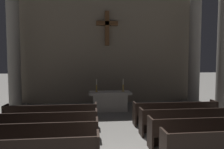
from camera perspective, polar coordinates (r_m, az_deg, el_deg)
pew_left_row_2 at (r=5.93m, az=-21.89°, el=-17.08°), size 3.46×0.50×0.95m
pew_left_row_3 at (r=6.91m, az=-19.35°, el=-14.01°), size 3.46×0.50×0.95m
pew_left_row_4 at (r=7.91m, az=-17.50°, el=-11.70°), size 3.46×0.50×0.95m
pew_right_row_2 at (r=6.63m, az=26.08°, el=-14.94°), size 3.46×0.50×0.95m
pew_right_row_3 at (r=7.52m, az=21.67°, el=-12.60°), size 3.46×0.50×0.95m
pew_right_row_4 at (r=8.45m, az=18.27°, el=-10.72°), size 3.46×0.50×0.95m
column_left_third at (r=11.69m, az=-27.24°, el=9.02°), size 0.97×0.97×7.62m
column_right_third at (r=12.44m, az=23.39°, el=8.78°), size 0.97×0.97×7.62m
altar at (r=10.16m, az=-0.62°, el=-7.77°), size 2.20×0.90×1.01m
candlestick_left at (r=10.00m, az=-4.63°, el=-3.96°), size 0.16×0.16×0.67m
candlestick_right at (r=10.13m, az=3.34°, el=-3.86°), size 0.16×0.16×0.67m
apse_with_cross at (r=12.29m, az=-1.58°, el=11.41°), size 11.26×0.50×8.40m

